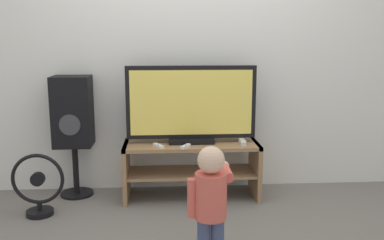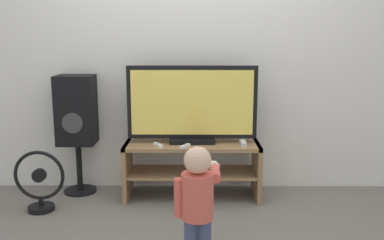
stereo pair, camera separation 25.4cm
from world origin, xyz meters
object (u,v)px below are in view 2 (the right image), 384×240
object	(u,v)px
game_console	(243,142)
speaker_tower	(76,114)
child	(198,196)
floor_fan	(40,184)
television	(192,105)
remote_primary	(158,145)
remote_secondary	(185,146)

from	to	relation	value
game_console	speaker_tower	bearing A→B (deg)	174.17
game_console	child	bearing A→B (deg)	-109.27
child	floor_fan	xyz separation A→B (m)	(-1.25, 0.83, -0.22)
television	child	xyz separation A→B (m)	(0.04, -1.17, -0.36)
remote_primary	floor_fan	xyz separation A→B (m)	(-0.93, -0.21, -0.27)
game_console	speaker_tower	size ratio (longest dim) A/B	0.18
child	floor_fan	bearing A→B (deg)	146.61
television	child	bearing A→B (deg)	-87.94
remote_primary	child	xyz separation A→B (m)	(0.32, -1.03, -0.05)
remote_primary	child	distance (m)	1.08
remote_primary	child	world-z (taller)	child
remote_primary	floor_fan	size ratio (longest dim) A/B	0.26
game_console	floor_fan	xyz separation A→B (m)	(-1.64, -0.28, -0.28)
child	floor_fan	world-z (taller)	child
television	child	size ratio (longest dim) A/B	1.46
speaker_tower	floor_fan	world-z (taller)	speaker_tower
child	remote_primary	bearing A→B (deg)	107.36
floor_fan	game_console	bearing A→B (deg)	9.69
remote_primary	remote_secondary	xyz separation A→B (m)	(0.22, -0.04, 0.00)
game_console	child	distance (m)	1.17
child	speaker_tower	distance (m)	1.66
remote_secondary	child	distance (m)	0.99
television	remote_secondary	xyz separation A→B (m)	(-0.06, -0.18, -0.31)
speaker_tower	floor_fan	size ratio (longest dim) A/B	2.11
speaker_tower	game_console	bearing A→B (deg)	-5.83
remote_primary	speaker_tower	xyz separation A→B (m)	(-0.73, 0.22, 0.22)
remote_secondary	child	size ratio (longest dim) A/B	0.17
game_console	remote_secondary	distance (m)	0.50
game_console	speaker_tower	xyz separation A→B (m)	(-1.44, 0.15, 0.22)
speaker_tower	child	bearing A→B (deg)	-50.01
remote_secondary	speaker_tower	distance (m)	1.01
child	game_console	bearing A→B (deg)	70.73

